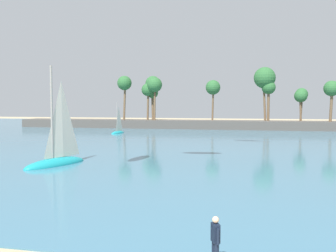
{
  "coord_description": "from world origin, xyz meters",
  "views": [
    {
      "loc": [
        3.58,
        -2.72,
        5.09
      ],
      "look_at": [
        0.1,
        13.81,
        4.08
      ],
      "focal_mm": 38.19,
      "sensor_mm": 36.0,
      "label": 1
    }
  ],
  "objects": [
    {
      "name": "sea",
      "position": [
        0.0,
        60.09,
        0.03
      ],
      "size": [
        220.0,
        103.85,
        0.06
      ],
      "primitive_type": "cube",
      "color": "teal",
      "rests_on": "ground"
    },
    {
      "name": "sailboat_mid_bay",
      "position": [
        -18.05,
        57.0,
        0.6
      ],
      "size": [
        1.76,
        4.22,
        5.93
      ],
      "color": "teal",
      "rests_on": "sea"
    },
    {
      "name": "person_at_waterline",
      "position": [
        2.79,
        8.12,
        0.89
      ],
      "size": [
        0.32,
        0.51,
        1.67
      ],
      "color": "#141E33",
      "rests_on": "ground"
    },
    {
      "name": "sailboat_near_shore",
      "position": [
        -11.67,
        24.42,
        0.86
      ],
      "size": [
        3.85,
        6.34,
        8.83
      ],
      "color": "teal",
      "rests_on": "sea"
    },
    {
      "name": "palm_headland",
      "position": [
        3.07,
        72.13,
        3.6
      ],
      "size": [
        90.38,
        6.47,
        12.76
      ],
      "color": "#514C47",
      "rests_on": "ground"
    }
  ]
}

